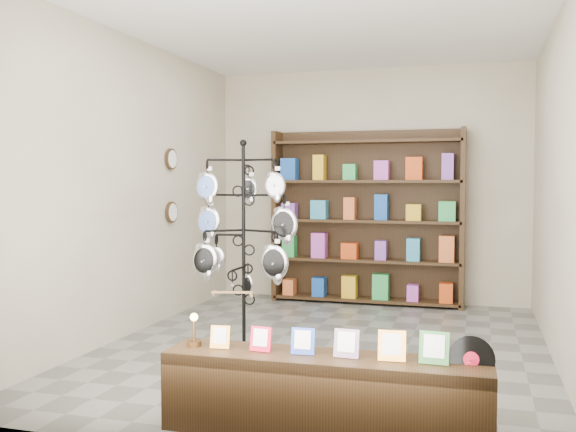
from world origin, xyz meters
name	(u,v)px	position (x,y,z in m)	size (l,w,h in m)	color
ground	(325,347)	(0.00, 0.00, 0.00)	(5.00, 5.00, 0.00)	slate
room_envelope	(325,148)	(0.00, 0.00, 1.85)	(5.00, 5.00, 5.00)	#C0B79B
display_tree	(244,231)	(-0.65, -0.42, 1.11)	(0.98, 0.92, 1.92)	black
front_shelf	(325,395)	(0.48, -2.03, 0.25)	(1.99, 0.44, 0.70)	black
back_shelving	(366,222)	(0.00, 2.30, 1.03)	(2.42, 0.36, 2.20)	black
wall_clocks	(171,186)	(-1.97, 0.80, 1.50)	(0.03, 0.24, 0.84)	black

